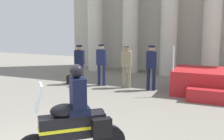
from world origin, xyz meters
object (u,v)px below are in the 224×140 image
Objects in this scene: officer_in_row_2 at (127,63)px; briefcase_on_ground at (69,79)px; officer_in_row_0 at (79,61)px; reviewing_stand at (213,83)px; officer_in_row_1 at (101,61)px; officer_in_row_3 at (151,64)px; motorcycle_with_rider at (76,122)px.

briefcase_on_ground is (-2.49, -0.19, -0.81)m from officer_in_row_2.
reviewing_stand is at bearing 175.23° from officer_in_row_0.
officer_in_row_3 is (2.07, -0.02, 0.02)m from officer_in_row_1.
motorcycle_with_rider is at bearing 92.48° from officer_in_row_2.
officer_in_row_0 is (-5.26, -0.27, 0.53)m from reviewing_stand.
reviewing_stand is 7.77× the size of briefcase_on_ground.
officer_in_row_1 is 0.98× the size of officer_in_row_3.
officer_in_row_1 reaches higher than officer_in_row_2.
officer_in_row_2 is at bearing 4.29° from briefcase_on_ground.
officer_in_row_2 is 4.65× the size of briefcase_on_ground.
officer_in_row_3 is (3.02, 0.08, 0.05)m from officer_in_row_0.
officer_in_row_0 is 0.86× the size of motorcycle_with_rider.
motorcycle_with_rider is (2.14, -6.00, -0.20)m from officer_in_row_1.
officer_in_row_1 is (0.95, 0.10, 0.03)m from officer_in_row_0.
officer_in_row_3 is 3.59m from briefcase_on_ground.
reviewing_stand is 6.55m from motorcycle_with_rider.
officer_in_row_0 is 2.02m from officer_in_row_2.
reviewing_stand is 1.66× the size of officer_in_row_1.
officer_in_row_3 reaches higher than officer_in_row_2.
reviewing_stand is 4.35m from officer_in_row_1.
officer_in_row_0 is 3.03m from officer_in_row_3.
reviewing_stand is 1.67× the size of officer_in_row_2.
briefcase_on_ground is (-3.49, -0.15, -0.83)m from officer_in_row_3.
reviewing_stand is 2.32m from officer_in_row_3.
motorcycle_with_rider is 5.28× the size of briefcase_on_ground.
officer_in_row_3 is (1.01, -0.04, 0.02)m from officer_in_row_2.
motorcycle_with_rider is at bearing 83.01° from officer_in_row_3.
motorcycle_with_rider reaches higher than officer_in_row_3.
officer_in_row_3 reaches higher than briefcase_on_ground.
officer_in_row_0 is 0.95× the size of officer_in_row_3.
motorcycle_with_rider is 6.87m from briefcase_on_ground.
briefcase_on_ground is (-5.73, -0.33, -0.25)m from reviewing_stand.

